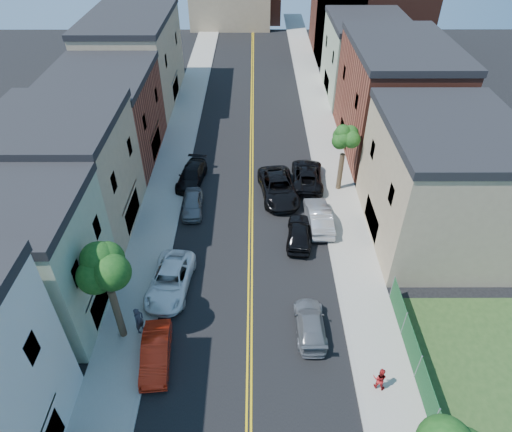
{
  "coord_description": "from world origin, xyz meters",
  "views": [
    {
      "loc": [
        0.36,
        -3.27,
        23.26
      ],
      "look_at": [
        0.42,
        23.56,
        2.0
      ],
      "focal_mm": 31.23,
      "sensor_mm": 36.0,
      "label": 1
    }
  ],
  "objects_px": {
    "grey_car_left": "(192,204)",
    "dark_car_right_far": "(307,175)",
    "black_car_right": "(299,232)",
    "pedestrian_right": "(380,378)",
    "pedestrian_left": "(139,320)",
    "white_pickup": "(170,280)",
    "black_suv_lane": "(278,188)",
    "red_sedan": "(156,353)",
    "black_car_left": "(192,175)",
    "grey_car_right": "(310,324)",
    "silver_car_right": "(319,217)"
  },
  "relations": [
    {
      "from": "grey_car_right",
      "to": "black_suv_lane",
      "type": "xyz_separation_m",
      "value": [
        -1.4,
        14.63,
        0.24
      ]
    },
    {
      "from": "silver_car_right",
      "to": "dark_car_right_far",
      "type": "relative_size",
      "value": 0.87
    },
    {
      "from": "red_sedan",
      "to": "pedestrian_right",
      "type": "distance_m",
      "value": 12.87
    },
    {
      "from": "white_pickup",
      "to": "black_car_left",
      "type": "xyz_separation_m",
      "value": [
        0.0,
        13.25,
        -0.04
      ]
    },
    {
      "from": "black_car_left",
      "to": "silver_car_right",
      "type": "relative_size",
      "value": 1.0
    },
    {
      "from": "dark_car_right_far",
      "to": "pedestrian_left",
      "type": "height_order",
      "value": "pedestrian_left"
    },
    {
      "from": "red_sedan",
      "to": "dark_car_right_far",
      "type": "height_order",
      "value": "dark_car_right_far"
    },
    {
      "from": "silver_car_right",
      "to": "white_pickup",
      "type": "bearing_deg",
      "value": 29.31
    },
    {
      "from": "black_car_left",
      "to": "pedestrian_right",
      "type": "height_order",
      "value": "pedestrian_right"
    },
    {
      "from": "grey_car_right",
      "to": "pedestrian_right",
      "type": "xyz_separation_m",
      "value": [
        3.44,
        -3.95,
        0.29
      ]
    },
    {
      "from": "silver_car_right",
      "to": "dark_car_right_far",
      "type": "xyz_separation_m",
      "value": [
        -0.36,
        6.19,
        -0.03
      ]
    },
    {
      "from": "black_car_left",
      "to": "black_suv_lane",
      "type": "height_order",
      "value": "black_suv_lane"
    },
    {
      "from": "red_sedan",
      "to": "grey_car_left",
      "type": "relative_size",
      "value": 1.07
    },
    {
      "from": "black_car_left",
      "to": "pedestrian_right",
      "type": "distance_m",
      "value": 24.39
    },
    {
      "from": "red_sedan",
      "to": "white_pickup",
      "type": "xyz_separation_m",
      "value": [
        0.0,
        5.73,
        0.06
      ]
    },
    {
      "from": "white_pickup",
      "to": "black_suv_lane",
      "type": "xyz_separation_m",
      "value": [
        7.9,
        11.03,
        0.1
      ]
    },
    {
      "from": "grey_car_right",
      "to": "pedestrian_right",
      "type": "height_order",
      "value": "pedestrian_right"
    },
    {
      "from": "black_car_right",
      "to": "pedestrian_right",
      "type": "distance_m",
      "value": 13.06
    },
    {
      "from": "black_car_right",
      "to": "red_sedan",
      "type": "bearing_deg",
      "value": 55.75
    },
    {
      "from": "grey_car_left",
      "to": "dark_car_right_far",
      "type": "distance_m",
      "value": 10.96
    },
    {
      "from": "red_sedan",
      "to": "black_car_left",
      "type": "distance_m",
      "value": 18.98
    },
    {
      "from": "black_car_right",
      "to": "pedestrian_left",
      "type": "distance_m",
      "value": 13.76
    },
    {
      "from": "grey_car_left",
      "to": "dark_car_right_far",
      "type": "height_order",
      "value": "dark_car_right_far"
    },
    {
      "from": "grey_car_left",
      "to": "pedestrian_right",
      "type": "relative_size",
      "value": 2.63
    },
    {
      "from": "grey_car_left",
      "to": "black_car_left",
      "type": "xyz_separation_m",
      "value": [
        -0.54,
        4.34,
        0.04
      ]
    },
    {
      "from": "white_pickup",
      "to": "silver_car_right",
      "type": "height_order",
      "value": "silver_car_right"
    },
    {
      "from": "red_sedan",
      "to": "pedestrian_left",
      "type": "bearing_deg",
      "value": 118.02
    },
    {
      "from": "dark_car_right_far",
      "to": "black_suv_lane",
      "type": "height_order",
      "value": "black_suv_lane"
    },
    {
      "from": "grey_car_right",
      "to": "silver_car_right",
      "type": "bearing_deg",
      "value": -99.63
    },
    {
      "from": "red_sedan",
      "to": "black_suv_lane",
      "type": "distance_m",
      "value": 18.53
    },
    {
      "from": "red_sedan",
      "to": "white_pickup",
      "type": "height_order",
      "value": "white_pickup"
    },
    {
      "from": "red_sedan",
      "to": "grey_car_right",
      "type": "distance_m",
      "value": 9.54
    },
    {
      "from": "black_car_left",
      "to": "black_car_right",
      "type": "bearing_deg",
      "value": -33.49
    },
    {
      "from": "pedestrian_right",
      "to": "black_car_right",
      "type": "bearing_deg",
      "value": -53.22
    },
    {
      "from": "pedestrian_left",
      "to": "silver_car_right",
      "type": "bearing_deg",
      "value": -24.24
    },
    {
      "from": "white_pickup",
      "to": "grey_car_right",
      "type": "distance_m",
      "value": 9.97
    },
    {
      "from": "black_car_right",
      "to": "pedestrian_right",
      "type": "relative_size",
      "value": 2.95
    },
    {
      "from": "pedestrian_left",
      "to": "pedestrian_right",
      "type": "distance_m",
      "value": 14.59
    },
    {
      "from": "silver_car_right",
      "to": "pedestrian_left",
      "type": "distance_m",
      "value": 16.29
    },
    {
      "from": "dark_car_right_far",
      "to": "grey_car_left",
      "type": "bearing_deg",
      "value": 26.16
    },
    {
      "from": "grey_car_left",
      "to": "pedestrian_left",
      "type": "distance_m",
      "value": 12.74
    },
    {
      "from": "black_car_right",
      "to": "silver_car_right",
      "type": "height_order",
      "value": "silver_car_right"
    },
    {
      "from": "grey_car_right",
      "to": "black_car_right",
      "type": "relative_size",
      "value": 0.96
    },
    {
      "from": "white_pickup",
      "to": "pedestrian_right",
      "type": "relative_size",
      "value": 3.59
    },
    {
      "from": "black_car_left",
      "to": "black_suv_lane",
      "type": "xyz_separation_m",
      "value": [
        7.9,
        -2.21,
        0.14
      ]
    },
    {
      "from": "white_pickup",
      "to": "black_car_left",
      "type": "distance_m",
      "value": 13.25
    },
    {
      "from": "white_pickup",
      "to": "grey_car_right",
      "type": "height_order",
      "value": "white_pickup"
    },
    {
      "from": "black_suv_lane",
      "to": "black_car_right",
      "type": "bearing_deg",
      "value": -84.54
    },
    {
      "from": "grey_car_left",
      "to": "red_sedan",
      "type": "bearing_deg",
      "value": -95.38
    },
    {
      "from": "silver_car_right",
      "to": "black_suv_lane",
      "type": "distance_m",
      "value": 5.12
    }
  ]
}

